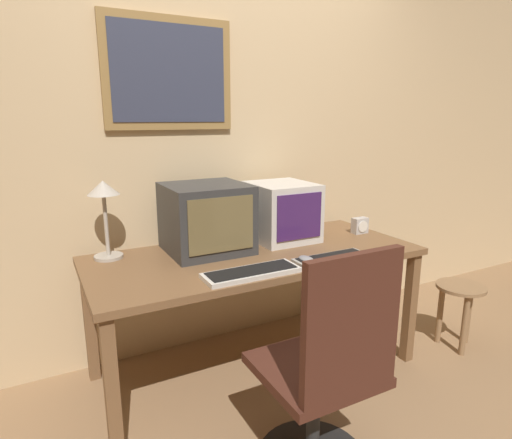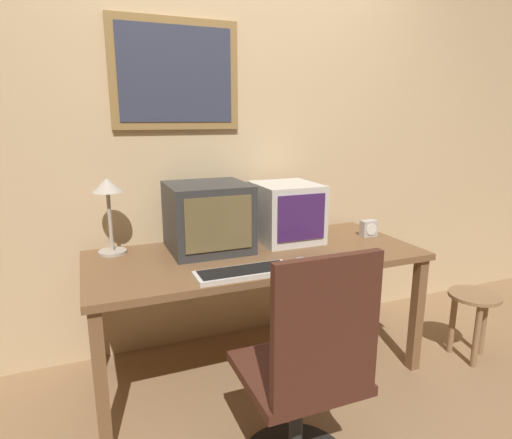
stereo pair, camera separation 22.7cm
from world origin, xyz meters
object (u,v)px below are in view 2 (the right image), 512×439
at_px(keyboard_side, 330,261).
at_px(desk_lamp, 108,198).
at_px(side_stool, 473,311).
at_px(desk_clock, 369,228).
at_px(office_chair, 305,387).
at_px(monitor_right, 286,212).
at_px(mouse_near_keyboard, 303,262).
at_px(keyboard_main, 244,272).
at_px(monitor_left, 208,217).

distance_m(keyboard_side, desk_lamp, 1.19).
height_order(keyboard_side, side_stool, keyboard_side).
height_order(desk_clock, desk_lamp, desk_lamp).
distance_m(office_chair, side_stool, 1.42).
bearing_deg(desk_clock, desk_lamp, 171.22).
bearing_deg(office_chair, monitor_right, 68.50).
xyz_separation_m(monitor_right, mouse_near_keyboard, (-0.12, -0.45, -0.15)).
relative_size(keyboard_side, side_stool, 0.99).
bearing_deg(desk_clock, side_stool, -41.96).
relative_size(desk_clock, side_stool, 0.24).
bearing_deg(desk_lamp, monitor_right, -6.42).
bearing_deg(monitor_right, mouse_near_keyboard, -105.38).
distance_m(keyboard_main, desk_lamp, 0.84).
bearing_deg(desk_lamp, keyboard_side, -30.14).
xyz_separation_m(keyboard_main, office_chair, (0.06, -0.50, -0.30)).
relative_size(keyboard_side, mouse_near_keyboard, 3.45).
distance_m(monitor_left, keyboard_side, 0.70).
xyz_separation_m(keyboard_main, mouse_near_keyboard, (0.31, 0.01, 0.01)).
bearing_deg(monitor_left, desk_lamp, 166.76).
bearing_deg(office_chair, side_stool, 17.38).
height_order(monitor_left, monitor_right, monitor_left).
bearing_deg(desk_lamp, side_stool, -18.35).
distance_m(desk_lamp, office_chair, 1.36).
distance_m(keyboard_main, office_chair, 0.59).
relative_size(keyboard_main, desk_clock, 4.64).
distance_m(keyboard_main, desk_clock, 1.00).
bearing_deg(office_chair, keyboard_main, 96.78).
relative_size(mouse_near_keyboard, desk_clock, 1.18).
distance_m(monitor_left, keyboard_main, 0.48).
relative_size(monitor_right, keyboard_main, 0.84).
xyz_separation_m(keyboard_main, desk_lamp, (-0.54, 0.57, 0.29)).
relative_size(monitor_left, desk_clock, 4.30).
height_order(monitor_right, desk_clock, monitor_right).
height_order(desk_clock, office_chair, office_chair).
bearing_deg(monitor_right, desk_lamp, 173.58).
height_order(desk_lamp, side_stool, desk_lamp).
distance_m(monitor_right, keyboard_side, 0.49).
bearing_deg(monitor_right, keyboard_main, -133.71).
bearing_deg(keyboard_main, desk_clock, 19.70).
height_order(mouse_near_keyboard, office_chair, office_chair).
xyz_separation_m(office_chair, side_stool, (1.35, 0.42, -0.11)).
distance_m(monitor_right, office_chair, 1.13).
relative_size(monitor_left, monitor_right, 1.10).
distance_m(monitor_left, side_stool, 1.65).
bearing_deg(monitor_left, monitor_right, 0.90).
bearing_deg(office_chair, monitor_left, 96.11).
relative_size(keyboard_side, desk_lamp, 1.00).
xyz_separation_m(monitor_left, desk_lamp, (-0.50, 0.12, 0.12)).
bearing_deg(mouse_near_keyboard, keyboard_main, -178.27).
distance_m(monitor_left, mouse_near_keyboard, 0.59).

